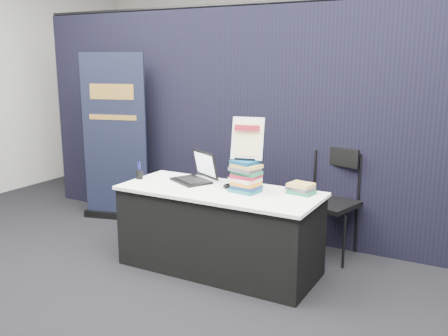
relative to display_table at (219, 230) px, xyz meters
The scene contains 15 objects.
floor 0.67m from the display_table, 90.00° to the right, with size 8.00×8.00×0.00m, color black.
wall_back 3.71m from the display_table, 90.00° to the left, with size 8.00×0.02×3.50m, color #BAB7AF.
drape_partition 1.33m from the display_table, 90.00° to the left, with size 6.00×0.08×2.40m, color black.
display_table is the anchor object (origin of this frame).
laptop 0.59m from the display_table, 156.30° to the left, with size 0.45×0.45×0.28m.
mouse 0.40m from the display_table, 67.40° to the left, with size 0.07×0.12×0.04m, color black.
brochure_left 0.77m from the display_table, behind, with size 0.26×0.19×0.00m, color white.
brochure_mid 0.63m from the display_table, 160.41° to the right, with size 0.31×0.22×0.00m, color white.
brochure_right 0.72m from the display_table, 165.68° to the right, with size 0.31×0.22×0.00m, color white.
pen_cup 0.96m from the display_table, behind, with size 0.07×0.07×0.08m, color black.
book_stack_tall 0.57m from the display_table, ahead, with size 0.26×0.21×0.28m.
book_stack_short 0.83m from the display_table, 18.38° to the left, with size 0.23×0.19×0.09m.
info_sign 0.87m from the display_table, 16.86° to the left, with size 0.29×0.17×0.38m.
pullup_banner 1.97m from the display_table, 158.99° to the left, with size 0.82×0.32×1.95m.
stacking_chair 1.14m from the display_table, 47.14° to the left, with size 0.57×0.58×1.03m.
Camera 1 is at (2.10, -3.15, 1.89)m, focal length 40.00 mm.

